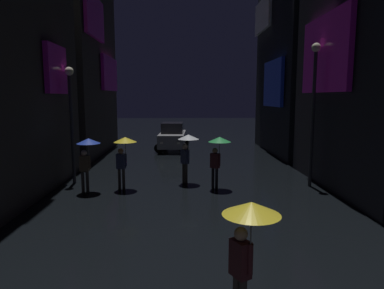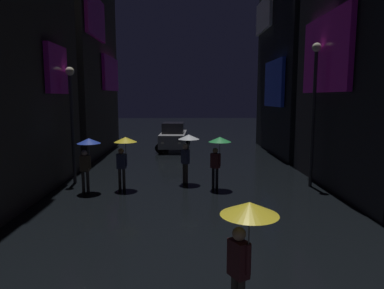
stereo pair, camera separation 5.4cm
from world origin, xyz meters
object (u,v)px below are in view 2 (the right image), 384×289
object	(u,v)px
pedestrian_foreground_right_clear	(188,145)
streetlamp_left_far	(72,110)
pedestrian_foreground_left_yellow	(124,148)
streetlamp_right_far	(314,99)
pedestrian_near_crossing_green	(218,148)
pedestrian_midstreet_left_yellow	(246,229)
car_distant	(173,137)
pedestrian_far_right_blue	(88,150)

from	to	relation	value
pedestrian_foreground_right_clear	streetlamp_left_far	world-z (taller)	streetlamp_left_far
pedestrian_foreground_left_yellow	pedestrian_foreground_right_clear	size ratio (longest dim) A/B	1.00
pedestrian_foreground_right_clear	streetlamp_right_far	distance (m)	5.50
streetlamp_left_far	pedestrian_near_crossing_green	bearing A→B (deg)	-10.27
pedestrian_foreground_right_clear	pedestrian_midstreet_left_yellow	bearing A→B (deg)	-85.13
pedestrian_midstreet_left_yellow	car_distant	world-z (taller)	pedestrian_midstreet_left_yellow
car_distant	streetlamp_left_far	bearing A→B (deg)	-113.39
pedestrian_foreground_right_clear	streetlamp_left_far	bearing A→B (deg)	177.86
car_distant	streetlamp_left_far	xyz separation A→B (m)	(-3.99, -9.23, 2.20)
pedestrian_midstreet_left_yellow	pedestrian_foreground_left_yellow	distance (m)	9.11
pedestrian_midstreet_left_yellow	pedestrian_foreground_left_yellow	xyz separation A→B (m)	(-3.33, 8.48, 0.00)
pedestrian_near_crossing_green	pedestrian_foreground_right_clear	bearing A→B (deg)	142.83
pedestrian_near_crossing_green	streetlamp_right_far	size ratio (longest dim) A/B	0.36
streetlamp_left_far	pedestrian_far_right_blue	bearing A→B (deg)	-55.42
pedestrian_midstreet_left_yellow	streetlamp_left_far	xyz separation A→B (m)	(-5.69, 9.56, 1.46)
pedestrian_foreground_left_yellow	streetlamp_left_far	xyz separation A→B (m)	(-2.35, 1.08, 1.46)
pedestrian_foreground_left_yellow	pedestrian_foreground_right_clear	bearing A→B (deg)	19.54
pedestrian_foreground_left_yellow	pedestrian_far_right_blue	bearing A→B (deg)	-163.68
pedestrian_foreground_left_yellow	car_distant	world-z (taller)	pedestrian_foreground_left_yellow
streetlamp_left_far	streetlamp_right_far	bearing A→B (deg)	-4.48
pedestrian_far_right_blue	streetlamp_left_far	distance (m)	2.31
pedestrian_far_right_blue	pedestrian_midstreet_left_yellow	distance (m)	9.34
pedestrian_far_right_blue	streetlamp_right_far	world-z (taller)	streetlamp_right_far
pedestrian_near_crossing_green	pedestrian_midstreet_left_yellow	bearing A→B (deg)	-92.84
pedestrian_far_right_blue	car_distant	world-z (taller)	pedestrian_far_right_blue
car_distant	pedestrian_midstreet_left_yellow	bearing A→B (deg)	-84.85
pedestrian_far_right_blue	streetlamp_left_far	xyz separation A→B (m)	(-1.02, 1.47, 1.46)
pedestrian_midstreet_left_yellow	streetlamp_right_far	xyz separation A→B (m)	(4.31, 8.78, 1.94)
streetlamp_right_far	pedestrian_foreground_right_clear	bearing A→B (deg)	173.30
pedestrian_foreground_left_yellow	streetlamp_left_far	world-z (taller)	streetlamp_left_far
pedestrian_midstreet_left_yellow	streetlamp_left_far	world-z (taller)	streetlamp_left_far
streetlamp_right_far	streetlamp_left_far	size ratio (longest dim) A/B	1.18
pedestrian_foreground_left_yellow	streetlamp_right_far	world-z (taller)	streetlamp_right_far
pedestrian_midstreet_left_yellow	streetlamp_left_far	distance (m)	11.22
pedestrian_midstreet_left_yellow	streetlamp_right_far	bearing A→B (deg)	63.83
streetlamp_right_far	streetlamp_left_far	bearing A→B (deg)	175.52
pedestrian_foreground_right_clear	streetlamp_left_far	xyz separation A→B (m)	(-4.89, 0.18, 1.46)
pedestrian_midstreet_left_yellow	pedestrian_far_right_blue	bearing A→B (deg)	120.01
pedestrian_far_right_blue	car_distant	bearing A→B (deg)	74.46
pedestrian_far_right_blue	pedestrian_midstreet_left_yellow	world-z (taller)	same
pedestrian_far_right_blue	pedestrian_foreground_left_yellow	world-z (taller)	same
streetlamp_right_far	car_distant	bearing A→B (deg)	120.95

